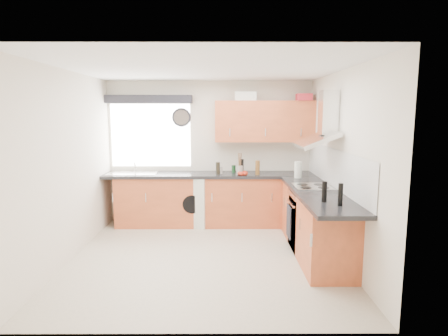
{
  "coord_description": "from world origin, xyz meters",
  "views": [
    {
      "loc": [
        0.23,
        -4.87,
        1.94
      ],
      "look_at": [
        0.25,
        0.85,
        1.1
      ],
      "focal_mm": 30.0,
      "sensor_mm": 36.0,
      "label": 1
    }
  ],
  "objects_px": {
    "oven": "(311,220)",
    "upper_cabinets": "(264,121)",
    "extractor_hood": "(322,126)",
    "washing_machine": "(193,200)"
  },
  "relations": [
    {
      "from": "oven",
      "to": "washing_machine",
      "type": "bearing_deg",
      "value": 145.68
    },
    {
      "from": "upper_cabinets",
      "to": "washing_machine",
      "type": "height_order",
      "value": "upper_cabinets"
    },
    {
      "from": "extractor_hood",
      "to": "washing_machine",
      "type": "bearing_deg",
      "value": 147.12
    },
    {
      "from": "oven",
      "to": "washing_machine",
      "type": "distance_m",
      "value": 2.16
    },
    {
      "from": "oven",
      "to": "extractor_hood",
      "type": "bearing_deg",
      "value": -0.0
    },
    {
      "from": "extractor_hood",
      "to": "oven",
      "type": "bearing_deg",
      "value": 180.0
    },
    {
      "from": "oven",
      "to": "upper_cabinets",
      "type": "bearing_deg",
      "value": 112.54
    },
    {
      "from": "oven",
      "to": "upper_cabinets",
      "type": "relative_size",
      "value": 0.5
    },
    {
      "from": "upper_cabinets",
      "to": "oven",
      "type": "bearing_deg",
      "value": -67.46
    },
    {
      "from": "washing_machine",
      "to": "extractor_hood",
      "type": "bearing_deg",
      "value": -17.79
    }
  ]
}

